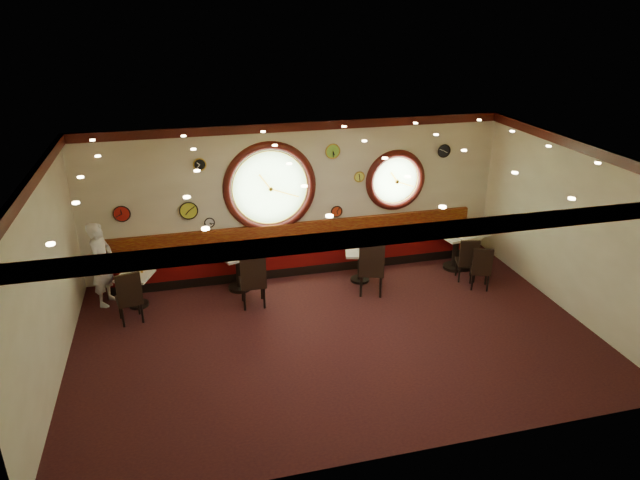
{
  "coord_description": "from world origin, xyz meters",
  "views": [
    {
      "loc": [
        -2.39,
        -8.33,
        5.49
      ],
      "look_at": [
        -0.07,
        0.8,
        1.5
      ],
      "focal_mm": 32.0,
      "sensor_mm": 36.0,
      "label": 1
    }
  ],
  "objects_px": {
    "table_a": "(136,286)",
    "chair_d": "(481,266)",
    "condiment_c_pepper": "(359,248)",
    "waiter": "(102,264)",
    "condiment_a_bottle": "(141,269)",
    "chair_c": "(372,264)",
    "table_e": "(463,244)",
    "condiment_b_pepper": "(241,249)",
    "condiment_a_salt": "(132,271)",
    "table_d": "(456,246)",
    "condiment_b_bottle": "(243,247)",
    "condiment_d_bottle": "(461,228)",
    "condiment_d_pepper": "(458,232)",
    "condiment_c_bottle": "(362,246)",
    "chair_a": "(129,294)",
    "condiment_c_salt": "(358,248)",
    "condiment_d_salt": "(451,231)",
    "condiment_e_bottle": "(470,225)",
    "condiment_e_salt": "(459,229)",
    "condiment_a_pepper": "(134,274)",
    "condiment_e_pepper": "(466,230)",
    "chair_e": "(468,257)",
    "chair_b": "(253,276)",
    "table_b": "(239,266)",
    "condiment_b_salt": "(231,250)"
  },
  "relations": [
    {
      "from": "table_e",
      "to": "condiment_a_salt",
      "type": "bearing_deg",
      "value": 179.64
    },
    {
      "from": "condiment_c_pepper",
      "to": "condiment_e_bottle",
      "type": "xyz_separation_m",
      "value": [
        2.6,
        0.16,
        0.22
      ]
    },
    {
      "from": "table_e",
      "to": "condiment_c_pepper",
      "type": "relative_size",
      "value": 10.11
    },
    {
      "from": "condiment_d_salt",
      "to": "condiment_e_bottle",
      "type": "distance_m",
      "value": 0.51
    },
    {
      "from": "condiment_b_salt",
      "to": "condiment_b_pepper",
      "type": "relative_size",
      "value": 0.84
    },
    {
      "from": "condiment_d_pepper",
      "to": "condiment_c_bottle",
      "type": "distance_m",
      "value": 2.16
    },
    {
      "from": "table_b",
      "to": "chair_a",
      "type": "distance_m",
      "value": 2.24
    },
    {
      "from": "condiment_d_salt",
      "to": "condiment_e_bottle",
      "type": "bearing_deg",
      "value": 12.5
    },
    {
      "from": "condiment_a_salt",
      "to": "condiment_a_bottle",
      "type": "distance_m",
      "value": 0.18
    },
    {
      "from": "condiment_d_pepper",
      "to": "condiment_b_bottle",
      "type": "distance_m",
      "value": 4.59
    },
    {
      "from": "condiment_b_bottle",
      "to": "condiment_c_bottle",
      "type": "bearing_deg",
      "value": -6.65
    },
    {
      "from": "table_b",
      "to": "table_e",
      "type": "relative_size",
      "value": 0.97
    },
    {
      "from": "chair_c",
      "to": "condiment_d_salt",
      "type": "relative_size",
      "value": 7.31
    },
    {
      "from": "condiment_d_bottle",
      "to": "condiment_a_salt",
      "type": "bearing_deg",
      "value": -179.77
    },
    {
      "from": "chair_e",
      "to": "waiter",
      "type": "xyz_separation_m",
      "value": [
        -7.23,
        0.86,
        0.29
      ]
    },
    {
      "from": "condiment_c_pepper",
      "to": "condiment_c_bottle",
      "type": "relative_size",
      "value": 0.55
    },
    {
      "from": "table_e",
      "to": "condiment_b_pepper",
      "type": "bearing_deg",
      "value": 177.64
    },
    {
      "from": "condiment_c_pepper",
      "to": "condiment_b_pepper",
      "type": "bearing_deg",
      "value": 174.06
    },
    {
      "from": "chair_b",
      "to": "condiment_d_pepper",
      "type": "height_order",
      "value": "chair_b"
    },
    {
      "from": "condiment_b_salt",
      "to": "waiter",
      "type": "xyz_separation_m",
      "value": [
        -2.44,
        0.04,
        -0.03
      ]
    },
    {
      "from": "table_a",
      "to": "condiment_c_pepper",
      "type": "xyz_separation_m",
      "value": [
        4.46,
        -0.02,
        0.32
      ]
    },
    {
      "from": "waiter",
      "to": "condiment_a_pepper",
      "type": "bearing_deg",
      "value": -95.61
    },
    {
      "from": "table_b",
      "to": "condiment_e_pepper",
      "type": "xyz_separation_m",
      "value": [
        4.85,
        -0.29,
        0.41
      ]
    },
    {
      "from": "chair_a",
      "to": "condiment_c_salt",
      "type": "height_order",
      "value": "chair_a"
    },
    {
      "from": "condiment_a_pepper",
      "to": "condiment_e_pepper",
      "type": "relative_size",
      "value": 0.78
    },
    {
      "from": "condiment_a_pepper",
      "to": "chair_a",
      "type": "bearing_deg",
      "value": -97.51
    },
    {
      "from": "condiment_b_salt",
      "to": "condiment_a_pepper",
      "type": "xyz_separation_m",
      "value": [
        -1.86,
        -0.26,
        -0.16
      ]
    },
    {
      "from": "condiment_e_bottle",
      "to": "condiment_d_bottle",
      "type": "bearing_deg",
      "value": -170.84
    },
    {
      "from": "chair_a",
      "to": "condiment_a_salt",
      "type": "distance_m",
      "value": 0.73
    },
    {
      "from": "condiment_a_bottle",
      "to": "chair_c",
      "type": "bearing_deg",
      "value": -10.02
    },
    {
      "from": "chair_b",
      "to": "waiter",
      "type": "height_order",
      "value": "waiter"
    },
    {
      "from": "chair_c",
      "to": "condiment_e_bottle",
      "type": "relative_size",
      "value": 4.48
    },
    {
      "from": "table_a",
      "to": "chair_d",
      "type": "distance_m",
      "value": 6.81
    },
    {
      "from": "condiment_c_pepper",
      "to": "waiter",
      "type": "height_order",
      "value": "waiter"
    },
    {
      "from": "chair_b",
      "to": "condiment_b_pepper",
      "type": "xyz_separation_m",
      "value": [
        -0.11,
        0.84,
        0.22
      ]
    },
    {
      "from": "chair_a",
      "to": "condiment_c_bottle",
      "type": "distance_m",
      "value": 4.65
    },
    {
      "from": "condiment_d_bottle",
      "to": "table_a",
      "type": "bearing_deg",
      "value": -179.14
    },
    {
      "from": "condiment_d_bottle",
      "to": "waiter",
      "type": "xyz_separation_m",
      "value": [
        -7.4,
        0.16,
        -0.07
      ]
    },
    {
      "from": "condiment_a_bottle",
      "to": "condiment_a_salt",
      "type": "bearing_deg",
      "value": -179.39
    },
    {
      "from": "condiment_a_pepper",
      "to": "condiment_a_bottle",
      "type": "bearing_deg",
      "value": 42.11
    },
    {
      "from": "condiment_b_pepper",
      "to": "condiment_c_bottle",
      "type": "distance_m",
      "value": 2.49
    },
    {
      "from": "condiment_a_bottle",
      "to": "waiter",
      "type": "height_order",
      "value": "waiter"
    },
    {
      "from": "table_d",
      "to": "condiment_b_bottle",
      "type": "bearing_deg",
      "value": 176.94
    },
    {
      "from": "table_b",
      "to": "condiment_e_bottle",
      "type": "bearing_deg",
      "value": -0.85
    },
    {
      "from": "chair_a",
      "to": "chair_c",
      "type": "distance_m",
      "value": 4.59
    },
    {
      "from": "table_a",
      "to": "condiment_e_salt",
      "type": "height_order",
      "value": "condiment_e_salt"
    },
    {
      "from": "condiment_b_pepper",
      "to": "condiment_b_bottle",
      "type": "xyz_separation_m",
      "value": [
        0.05,
        0.03,
        0.03
      ]
    },
    {
      "from": "condiment_a_salt",
      "to": "condiment_b_pepper",
      "type": "xyz_separation_m",
      "value": [
        2.11,
        0.16,
        0.16
      ]
    },
    {
      "from": "chair_d",
      "to": "condiment_d_pepper",
      "type": "height_order",
      "value": "chair_d"
    },
    {
      "from": "chair_b",
      "to": "condiment_c_pepper",
      "type": "bearing_deg",
      "value": 15.7
    }
  ]
}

